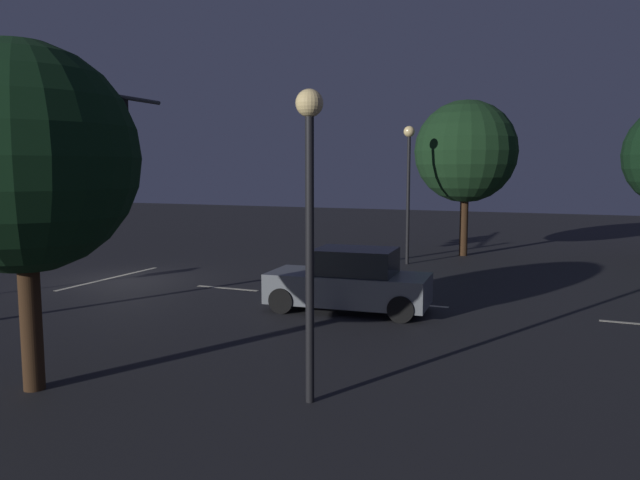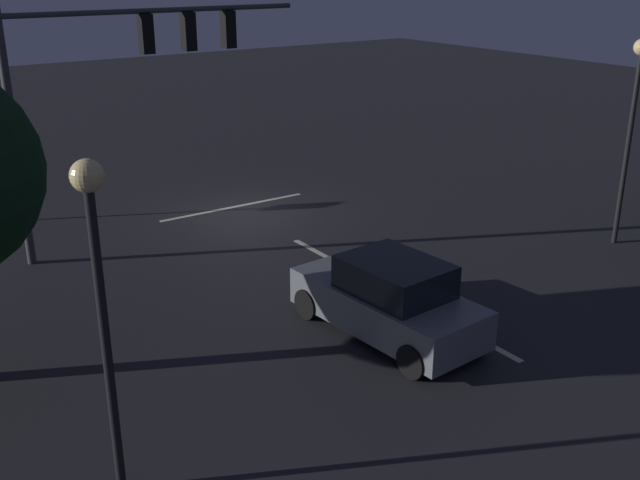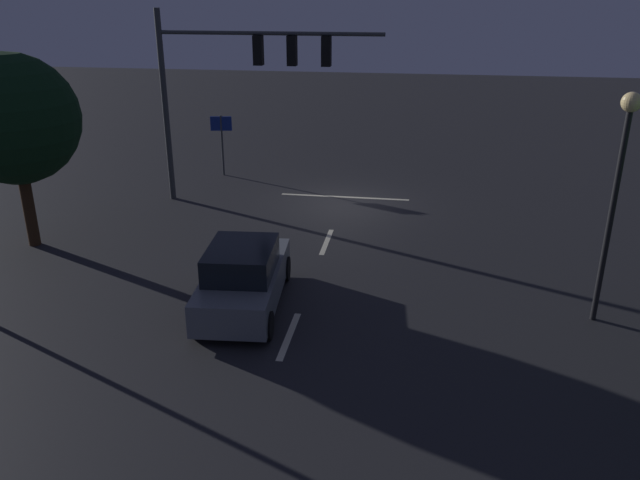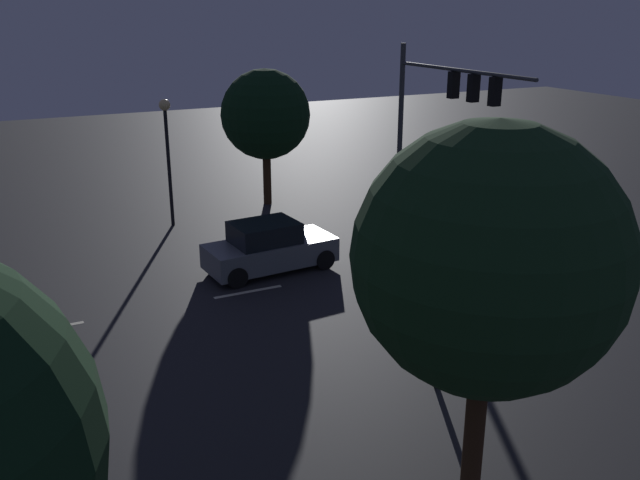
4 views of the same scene
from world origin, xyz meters
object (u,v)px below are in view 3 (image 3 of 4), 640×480
traffic_signal_assembly (240,70)px  tree_right_near (13,120)px  street_lamp_left_kerb (620,169)px  route_sign (222,132)px  car_approaching (243,278)px

traffic_signal_assembly → tree_right_near: 7.63m
street_lamp_left_kerb → route_sign: street_lamp_left_kerb is taller
car_approaching → street_lamp_left_kerb: bearing=-175.5°
traffic_signal_assembly → tree_right_near: bearing=43.9°
street_lamp_left_kerb → tree_right_near: tree_right_near is taller
traffic_signal_assembly → route_sign: bearing=-61.2°
traffic_signal_assembly → route_sign: size_ratio=3.11×
car_approaching → route_sign: 12.54m
traffic_signal_assembly → street_lamp_left_kerb: bearing=145.1°
street_lamp_left_kerb → route_sign: bearing=-40.9°
car_approaching → street_lamp_left_kerb: 9.19m
car_approaching → tree_right_near: size_ratio=0.76×
tree_right_near → street_lamp_left_kerb: bearing=171.8°
traffic_signal_assembly → route_sign: (1.92, -3.50, -3.02)m
street_lamp_left_kerb → tree_right_near: bearing=-8.2°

